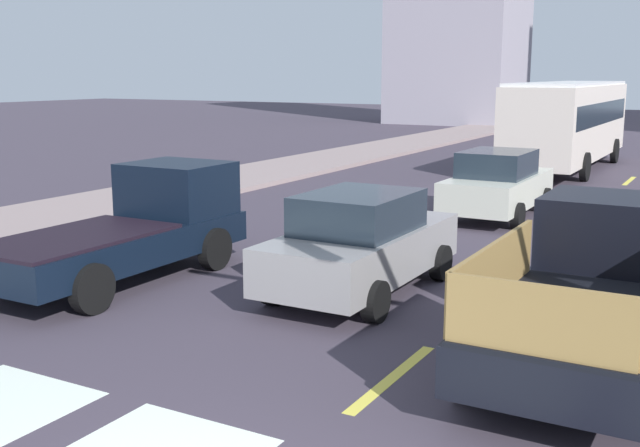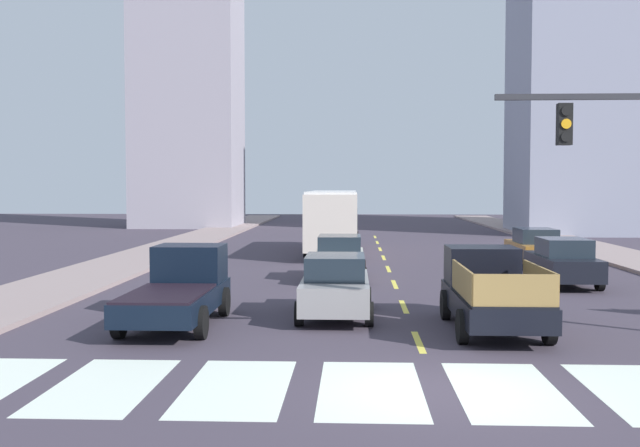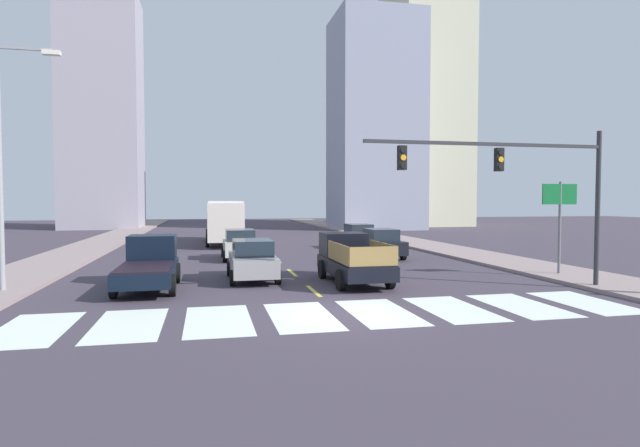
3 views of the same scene
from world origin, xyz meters
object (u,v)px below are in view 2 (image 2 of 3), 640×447
at_px(pickup_dark, 180,288).
at_px(sedan_near_left, 563,262).
at_px(sedan_mid, 335,286).
at_px(city_bus, 333,217).
at_px(pickup_stakebed, 490,291).
at_px(sedan_near_right, 535,248).
at_px(sedan_far, 340,258).

xyz_separation_m(pickup_dark, sedan_near_left, (12.10, 7.83, -0.06)).
height_order(pickup_dark, sedan_mid, pickup_dark).
distance_m(pickup_dark, city_bus, 20.30).
distance_m(city_bus, sedan_mid, 18.98).
distance_m(pickup_stakebed, sedan_mid, 4.17).
xyz_separation_m(sedan_near_left, sedan_near_right, (0.49, 6.17, 0.00)).
distance_m(pickup_stakebed, sedan_far, 10.10).
height_order(city_bus, sedan_near_left, city_bus).
height_order(pickup_dark, city_bus, city_bus).
bearing_deg(sedan_near_right, pickup_dark, -134.28).
height_order(pickup_stakebed, pickup_dark, same).
bearing_deg(sedan_far, sedan_near_left, -5.68).
bearing_deg(city_bus, sedan_near_right, -31.49).
height_order(pickup_dark, sedan_far, pickup_dark).
bearing_deg(sedan_far, pickup_stakebed, -64.19).
bearing_deg(sedan_mid, city_bus, 92.93).
height_order(pickup_stakebed, sedan_near_right, pickup_stakebed).
relative_size(pickup_dark, sedan_far, 1.18).
height_order(pickup_dark, sedan_near_left, pickup_dark).
relative_size(city_bus, sedan_mid, 2.45).
bearing_deg(sedan_near_right, sedan_far, -152.01).
distance_m(city_bus, sedan_near_right, 10.95).
xyz_separation_m(city_bus, sedan_near_right, (9.12, -5.97, -1.09)).
bearing_deg(city_bus, pickup_dark, -98.14).
bearing_deg(pickup_dark, sedan_near_left, 30.43).
xyz_separation_m(city_bus, sedan_far, (0.56, -10.98, -1.09)).
xyz_separation_m(pickup_stakebed, sedan_near_right, (4.57, 14.28, -0.08)).
xyz_separation_m(sedan_near_left, sedan_mid, (-8.04, -6.80, 0.00)).
bearing_deg(city_bus, sedan_near_left, -52.88).
bearing_deg(sedan_near_right, sedan_mid, -125.66).
relative_size(sedan_near_right, sedan_mid, 1.00).
xyz_separation_m(city_bus, sedan_near_left, (8.63, -12.14, -1.09)).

